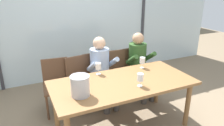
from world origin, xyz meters
TOP-DOWN VIEW (x-y plane):
  - ground at (0.00, 1.00)m, footprint 14.00×14.00m
  - window_glass_panel at (0.00, 2.07)m, footprint 7.15×0.03m
  - window_mullion_right at (1.61, 2.05)m, footprint 0.06×0.06m
  - hillside_vineyard at (0.00, 6.56)m, footprint 13.15×2.40m
  - dining_table at (0.00, 0.00)m, footprint 1.95×0.93m
  - chair_near_curtain at (-0.74, 0.89)m, footprint 0.48×0.48m
  - chair_left_of_center at (-0.35, 0.85)m, footprint 0.49×0.49m
  - chair_center at (-0.03, 0.90)m, footprint 0.47×0.47m
  - chair_right_of_center at (0.34, 0.87)m, footprint 0.46×0.46m
  - chair_near_window_right at (0.72, 0.88)m, footprint 0.46×0.46m
  - person_pale_blue_shirt at (-0.01, 0.74)m, footprint 0.49×0.63m
  - person_olive_shirt at (0.73, 0.74)m, footprint 0.47×0.62m
  - ice_bucket_primary at (-0.64, -0.13)m, footprint 0.23×0.23m
  - wine_glass_by_left_taster at (-0.21, 0.38)m, footprint 0.08×0.08m
  - wine_glass_near_bucket at (0.51, 0.32)m, footprint 0.08×0.08m
  - wine_glass_center_pour at (0.14, -0.22)m, footprint 0.08×0.08m

SIDE VIEW (x-z plane):
  - ground at x=0.00m, z-range 0.00..0.00m
  - chair_near_curtain at x=-0.74m, z-range 0.07..0.93m
  - chair_left_of_center at x=-0.35m, z-range 0.07..0.93m
  - chair_center at x=-0.03m, z-range 0.07..0.93m
  - chair_right_of_center at x=0.34m, z-range 0.07..0.93m
  - chair_near_window_right at x=0.72m, z-range 0.07..0.93m
  - dining_table at x=0.00m, z-range 0.29..1.02m
  - person_pale_blue_shirt at x=-0.01m, z-range 0.08..1.26m
  - person_olive_shirt at x=0.73m, z-range 0.08..1.26m
  - wine_glass_by_left_taster at x=-0.21m, z-range 0.77..0.94m
  - wine_glass_center_pour at x=0.14m, z-range 0.77..0.94m
  - wine_glass_near_bucket at x=0.51m, z-range 0.77..0.94m
  - ice_bucket_primary at x=-0.64m, z-range 0.74..0.99m
  - hillside_vineyard at x=0.00m, z-range 0.00..1.95m
  - window_glass_panel at x=0.00m, z-range 0.00..2.60m
  - window_mullion_right at x=1.61m, z-range 0.00..2.60m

